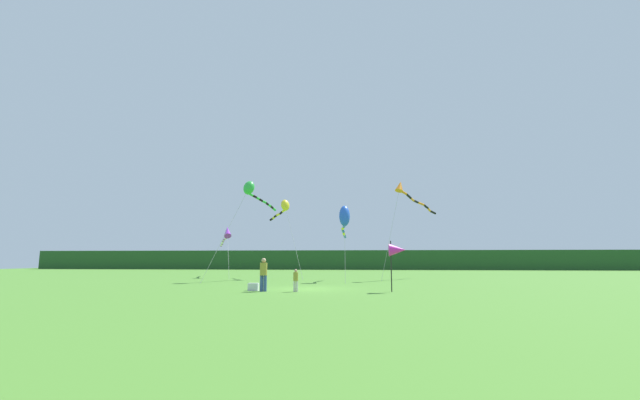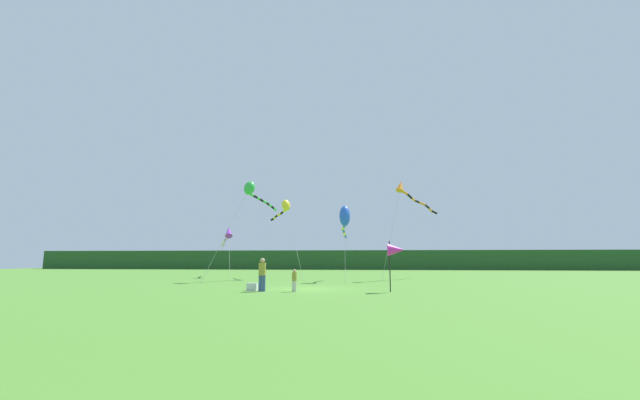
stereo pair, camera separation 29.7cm
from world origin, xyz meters
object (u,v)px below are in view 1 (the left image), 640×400
at_px(person_adult, 263,273).
at_px(kite_purple, 227,234).
at_px(kite_yellow, 284,207).
at_px(kite_blue, 344,218).
at_px(person_child, 296,279).
at_px(cooler_box, 253,287).
at_px(kite_green, 251,190).
at_px(kite_orange, 407,193).
at_px(banner_flag_pole, 397,250).

bearing_deg(person_adult, kite_purple, 114.93).
xyz_separation_m(kite_yellow, kite_purple, (-6.04, 1.89, -2.29)).
height_order(kite_purple, kite_blue, kite_blue).
relative_size(person_child, kite_blue, 0.20).
relative_size(person_child, cooler_box, 2.13).
relative_size(kite_green, kite_blue, 1.37).
bearing_deg(cooler_box, kite_blue, 64.52).
bearing_deg(kite_blue, person_child, -102.51).
bearing_deg(kite_green, person_adult, -70.62).
xyz_separation_m(cooler_box, kite_orange, (10.20, 13.96, 7.42)).
height_order(person_child, banner_flag_pole, banner_flag_pole).
bearing_deg(kite_yellow, kite_orange, -2.60).
distance_m(banner_flag_pole, kite_blue, 10.78).
relative_size(person_child, banner_flag_pole, 0.44).
xyz_separation_m(kite_yellow, kite_blue, (5.83, -4.58, -1.48)).
bearing_deg(person_adult, kite_orange, 56.39).
height_order(banner_flag_pole, kite_purple, kite_purple).
height_order(cooler_box, kite_green, kite_green).
distance_m(person_adult, banner_flag_pole, 7.41).
relative_size(person_adult, banner_flag_pole, 0.66).
xyz_separation_m(person_child, kite_blue, (2.28, 10.27, 4.37)).
xyz_separation_m(kite_green, kite_blue, (7.85, -0.46, -2.45)).
height_order(person_adult, kite_orange, kite_orange).
distance_m(kite_yellow, kite_green, 4.69).
bearing_deg(banner_flag_pole, kite_orange, 80.83).
bearing_deg(banner_flag_pole, cooler_box, -179.93).
relative_size(person_child, kite_orange, 0.14).
distance_m(cooler_box, kite_orange, 18.82).
relative_size(kite_yellow, kite_blue, 1.20).
xyz_separation_m(person_adult, person_child, (1.78, 0.03, -0.33)).
relative_size(person_adult, kite_orange, 0.21).
distance_m(kite_purple, kite_blue, 13.54).
relative_size(cooler_box, kite_blue, 0.09).
distance_m(person_adult, kite_purple, 18.78).
bearing_deg(kite_blue, banner_flag_pole, -71.89).
xyz_separation_m(person_adult, kite_green, (-3.78, 10.76, 6.48)).
relative_size(banner_flag_pole, kite_yellow, 0.37).
xyz_separation_m(person_adult, kite_yellow, (-1.76, 14.88, 5.52)).
relative_size(person_adult, person_child, 1.50).
relative_size(person_child, kite_purple, 0.17).
distance_m(person_child, kite_yellow, 16.36).
bearing_deg(person_adult, kite_green, 109.38).
height_order(person_child, kite_blue, kite_blue).
xyz_separation_m(kite_yellow, kite_green, (-2.02, -4.12, 0.96)).
bearing_deg(banner_flag_pole, kite_green, 136.97).
height_order(kite_purple, kite_orange, kite_orange).
bearing_deg(kite_purple, banner_flag_pole, -47.31).
bearing_deg(cooler_box, person_adult, -31.78).
bearing_deg(kite_yellow, banner_flag_pole, -57.95).
bearing_deg(person_child, kite_purple, 119.77).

